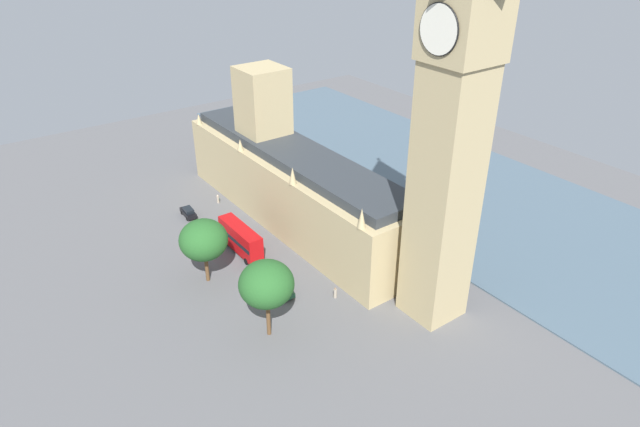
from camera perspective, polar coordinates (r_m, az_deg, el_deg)
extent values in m
plane|color=#565659|center=(101.82, -3.36, -0.88)|extent=(142.02, 142.02, 0.00)
cube|color=#475B6B|center=(121.44, 10.32, 3.92)|extent=(43.58, 127.82, 0.25)
cube|color=tan|center=(99.91, -2.49, 2.47)|extent=(12.72, 55.66, 12.12)
cube|color=tan|center=(105.00, -5.65, 7.74)|extent=(7.84, 7.84, 25.62)
cube|color=#2D3338|center=(97.05, -2.58, 6.09)|extent=(9.67, 53.43, 1.60)
cone|color=tan|center=(114.99, -12.16, 9.33)|extent=(1.20, 1.20, 2.10)
cone|color=tan|center=(100.84, -8.08, 6.89)|extent=(1.20, 1.20, 2.11)
cone|color=tan|center=(87.43, -2.79, 3.86)|extent=(1.20, 1.20, 2.85)
cone|color=tan|center=(75.51, 4.24, -0.47)|extent=(1.20, 1.20, 2.94)
cube|color=tan|center=(73.06, 12.37, 1.33)|extent=(6.92, 6.92, 35.09)
cube|color=tan|center=(66.18, 14.39, 17.96)|extent=(7.61, 7.61, 7.69)
cylinder|color=silver|center=(63.25, 11.93, 17.75)|extent=(0.25, 5.26, 5.26)
torus|color=black|center=(63.25, 11.93, 17.75)|extent=(0.24, 5.50, 5.50)
cylinder|color=silver|center=(68.75, 11.80, 18.63)|extent=(5.26, 0.25, 5.26)
torus|color=black|center=(68.75, 11.80, 18.63)|extent=(5.50, 0.24, 5.50)
cube|color=black|center=(106.01, -13.18, 0.07)|extent=(2.01, 4.47, 0.75)
cube|color=black|center=(105.50, -13.18, 0.35)|extent=(1.61, 2.54, 0.65)
cylinder|color=black|center=(107.17, -13.81, 0.09)|extent=(0.29, 0.70, 0.68)
cylinder|color=black|center=(107.57, -13.04, 0.30)|extent=(0.29, 0.70, 0.68)
cylinder|color=black|center=(104.81, -13.29, -0.54)|extent=(0.29, 0.70, 0.68)
cylinder|color=black|center=(105.22, -12.50, -0.31)|extent=(0.29, 0.70, 0.68)
cube|color=#B20C0F|center=(92.75, -8.04, -2.48)|extent=(2.50, 10.50, 4.20)
cube|color=black|center=(92.71, -8.04, -2.44)|extent=(2.56, 10.10, 0.70)
cylinder|color=black|center=(91.57, -6.20, -4.36)|extent=(0.35, 1.10, 1.10)
cylinder|color=black|center=(90.67, -7.46, -4.82)|extent=(0.35, 1.10, 1.10)
cylinder|color=black|center=(97.10, -8.41, -2.41)|extent=(0.35, 1.10, 1.10)
cylinder|color=black|center=(96.25, -9.61, -2.82)|extent=(0.35, 1.10, 1.10)
cube|color=#19472D|center=(83.52, -3.88, -7.79)|extent=(1.96, 4.30, 0.75)
cube|color=black|center=(82.96, -3.82, -7.48)|extent=(1.62, 2.41, 0.65)
cylinder|color=black|center=(84.31, -4.88, -7.75)|extent=(0.26, 0.68, 0.68)
cylinder|color=black|center=(85.04, -3.90, -7.35)|extent=(0.26, 0.68, 0.68)
cylinder|color=black|center=(82.46, -3.85, -8.67)|extent=(0.26, 0.68, 0.68)
cylinder|color=black|center=(83.20, -2.85, -8.24)|extent=(0.26, 0.68, 0.68)
cylinder|color=gray|center=(82.81, 1.54, -8.09)|extent=(0.60, 0.60, 1.44)
sphere|color=#8C6647|center=(82.30, 1.55, -7.61)|extent=(0.28, 0.28, 0.28)
cube|color=navy|center=(82.99, 1.47, -7.93)|extent=(0.35, 0.19, 0.26)
cylinder|color=gray|center=(109.66, -10.29, 1.41)|extent=(0.59, 0.59, 1.43)
sphere|color=beige|center=(109.27, -10.33, 1.81)|extent=(0.27, 0.27, 0.27)
cube|color=#336B60|center=(109.80, -10.18, 1.50)|extent=(0.19, 0.34, 0.26)
cylinder|color=brown|center=(87.09, -11.38, -5.41)|extent=(0.56, 0.56, 4.52)
ellipsoid|color=#235623|center=(84.43, -11.71, -2.63)|extent=(7.19, 7.19, 6.11)
cylinder|color=brown|center=(75.62, -5.25, -10.45)|extent=(0.56, 0.56, 5.49)
ellipsoid|color=#235623|center=(72.30, -5.44, -7.12)|extent=(7.17, 7.17, 6.10)
cylinder|color=black|center=(86.66, -11.49, -5.05)|extent=(0.18, 0.18, 5.91)
sphere|color=#F2EAC6|center=(84.93, -11.70, -3.24)|extent=(0.56, 0.56, 0.56)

